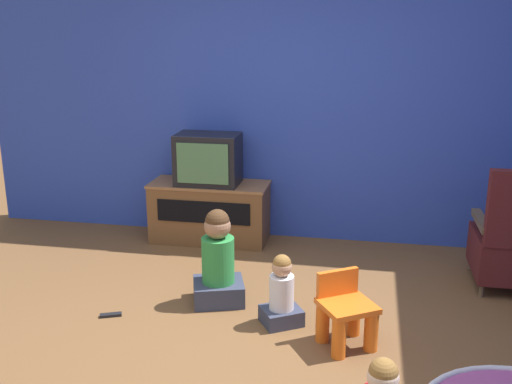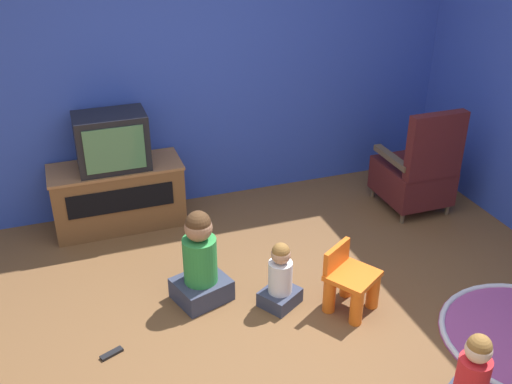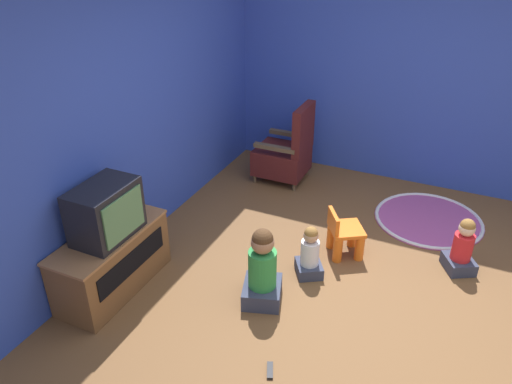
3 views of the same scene
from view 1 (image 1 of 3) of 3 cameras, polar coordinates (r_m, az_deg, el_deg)
name	(u,v)px [view 1 (image 1 of 3)]	position (r m, az deg, el deg)	size (l,w,h in m)	color
ground_plane	(241,359)	(3.81, -1.42, -15.65)	(30.00, 30.00, 0.00)	brown
wall_back	(269,95)	(5.58, 1.21, 9.27)	(5.54, 0.12, 2.70)	#2D47B2
tv_cabinet	(210,211)	(5.62, -4.42, -1.78)	(1.10, 0.46, 0.56)	brown
television	(208,159)	(5.47, -4.60, 3.13)	(0.57, 0.38, 0.46)	black
yellow_kid_chair	(346,315)	(3.91, 8.54, -11.50)	(0.43, 0.43, 0.46)	orange
child_watching_left	(282,294)	(4.11, 2.45, -9.70)	(0.34, 0.33, 0.50)	#33384C
child_watching_right	(218,263)	(4.39, -3.63, -6.73)	(0.44, 0.41, 0.71)	#33384C
remote_control	(111,315)	(4.41, -13.67, -11.31)	(0.16, 0.10, 0.02)	black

